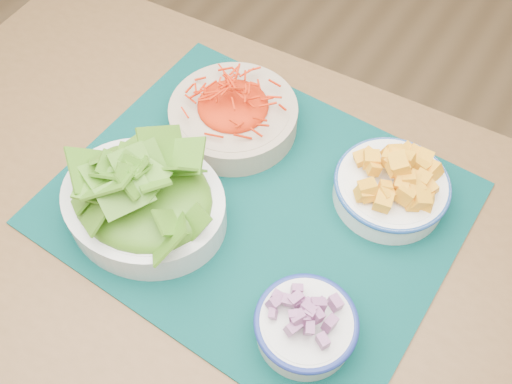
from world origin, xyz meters
TOP-DOWN VIEW (x-y plane):
  - ground at (0.00, 0.00)m, footprint 4.00×4.00m
  - table at (-0.03, -0.07)m, footprint 1.25×0.87m
  - placemat at (0.03, -0.00)m, footprint 0.62×0.51m
  - carrot_bowl at (-0.09, 0.11)m, footprint 0.25×0.25m
  - squash_bowl at (0.20, 0.12)m, footprint 0.23×0.23m
  - lettuce_bowl at (-0.10, -0.12)m, footprint 0.28×0.24m
  - onion_bowl at (0.20, -0.15)m, footprint 0.17×0.17m

SIDE VIEW (x-z plane):
  - ground at x=0.00m, z-range 0.00..0.00m
  - table at x=-0.03m, z-range 0.28..1.03m
  - placemat at x=0.03m, z-range 0.75..0.75m
  - onion_bowl at x=0.20m, z-range 0.75..0.82m
  - carrot_bowl at x=-0.09m, z-range 0.75..0.84m
  - squash_bowl at x=0.20m, z-range 0.75..0.84m
  - lettuce_bowl at x=-0.10m, z-range 0.75..0.87m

